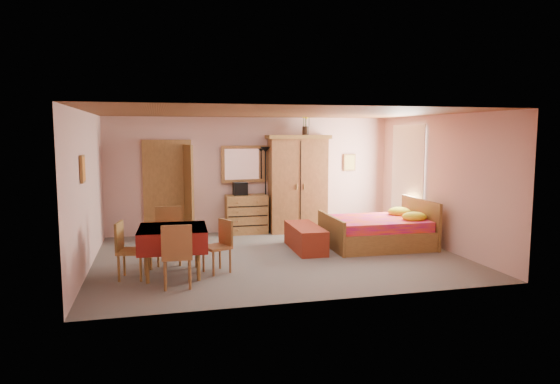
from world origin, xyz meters
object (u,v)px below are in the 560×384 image
object	(u,v)px
floor_lamp	(266,190)
chair_west	(132,250)
bed	(376,223)
chair_north	(169,236)
wall_mirror	(244,164)
chair_south	(177,255)
chair_east	(217,247)
sunflower_vase	(306,123)
wardrobe	(297,184)
dining_table	(173,251)
bench	(305,238)
stereo	(240,189)
chest_of_drawers	(246,214)

from	to	relation	value
floor_lamp	chair_west	bearing A→B (deg)	-132.12
bed	chair_north	distance (m)	4.07
wall_mirror	chair_south	bearing A→B (deg)	-117.12
chair_east	bed	bearing A→B (deg)	-95.60
sunflower_vase	chair_east	distance (m)	4.32
wardrobe	chair_north	distance (m)	3.73
dining_table	chair_north	xyz separation A→B (m)	(-0.05, 0.72, 0.10)
bench	floor_lamp	bearing A→B (deg)	101.37
floor_lamp	wardrobe	xyz separation A→B (m)	(0.72, -0.09, 0.13)
wall_mirror	chair_east	world-z (taller)	wall_mirror
stereo	chair_west	xyz separation A→B (m)	(-2.21, -3.08, -0.57)
wall_mirror	stereo	xyz separation A→B (m)	(-0.13, -0.19, -0.54)
dining_table	chair_east	xyz separation A→B (m)	(0.69, -0.01, 0.04)
wall_mirror	bench	bearing A→B (deg)	-71.65
stereo	wardrobe	xyz separation A→B (m)	(1.30, -0.09, 0.09)
wardrobe	bench	bearing A→B (deg)	-97.78
bed	chair_west	size ratio (longest dim) A/B	2.23
chair_east	wardrobe	bearing A→B (deg)	-61.14
sunflower_vase	bench	distance (m)	2.91
dining_table	chair_west	size ratio (longest dim) A/B	1.18
stereo	chair_east	world-z (taller)	stereo
wall_mirror	chair_north	size ratio (longest dim) A/B	1.08
stereo	chair_west	bearing A→B (deg)	-125.61
bed	dining_table	bearing A→B (deg)	-163.02
floor_lamp	sunflower_vase	xyz separation A→B (m)	(0.91, -0.07, 1.50)
bed	chair_south	bearing A→B (deg)	-154.80
chair_east	chair_west	bearing A→B (deg)	67.31
chair_south	chest_of_drawers	bearing A→B (deg)	67.44
bench	chair_east	size ratio (longest dim) A/B	1.65
floor_lamp	bed	bearing A→B (deg)	-46.10
sunflower_vase	chair_south	bearing A→B (deg)	-130.26
wall_mirror	bench	world-z (taller)	wall_mirror
wardrobe	bench	xyz separation A→B (m)	(-0.34, -1.77, -0.87)
chair_north	bench	bearing A→B (deg)	-168.89
bench	wardrobe	bearing A→B (deg)	79.01
bed	bench	xyz separation A→B (m)	(-1.46, 0.04, -0.23)
stereo	bench	xyz separation A→B (m)	(0.96, -1.86, -0.78)
bed	dining_table	distance (m)	4.15
chair_east	wall_mirror	bearing A→B (deg)	-42.12
chair_west	chest_of_drawers	bearing A→B (deg)	153.55
bench	chair_south	distance (m)	3.09
sunflower_vase	chair_west	distance (m)	5.18
dining_table	chair_west	distance (m)	0.63
chair_east	stereo	bearing A→B (deg)	-40.87
chest_of_drawers	chair_south	world-z (taller)	chair_south
wardrobe	sunflower_vase	size ratio (longest dim) A/B	4.14
chest_of_drawers	sunflower_vase	xyz separation A→B (m)	(1.36, -0.05, 2.03)
bench	chair_east	xyz separation A→B (m)	(-1.85, -1.18, 0.19)
wardrobe	dining_table	xyz separation A→B (m)	(-2.88, -2.93, -0.72)
wall_mirror	dining_table	world-z (taller)	wall_mirror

